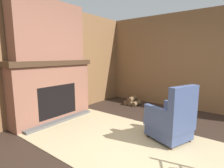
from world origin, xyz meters
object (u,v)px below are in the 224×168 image
(oil_lamp_vase, at_px, (20,56))
(storage_case, at_px, (58,58))
(armchair, at_px, (171,121))
(firewood_stack, at_px, (132,102))

(oil_lamp_vase, height_order, storage_case, oil_lamp_vase)
(armchair, height_order, oil_lamp_vase, oil_lamp_vase)
(armchair, height_order, firewood_stack, armchair)
(oil_lamp_vase, bearing_deg, armchair, 26.05)
(firewood_stack, bearing_deg, storage_case, -114.12)
(storage_case, bearing_deg, armchair, 8.33)
(firewood_stack, xyz_separation_m, oil_lamp_vase, (-0.87, -2.83, 1.36))
(armchair, bearing_deg, firewood_stack, -21.57)
(firewood_stack, relative_size, storage_case, 1.53)
(armchair, relative_size, oil_lamp_vase, 3.77)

